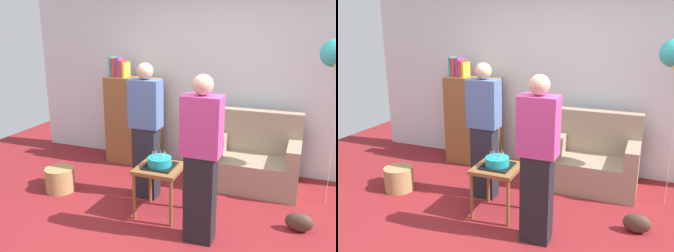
% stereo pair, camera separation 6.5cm
% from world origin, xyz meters
% --- Properties ---
extents(ground_plane, '(8.00, 8.00, 0.00)m').
position_xyz_m(ground_plane, '(0.00, 0.00, 0.00)').
color(ground_plane, maroon).
extents(wall_back, '(6.00, 0.10, 2.70)m').
position_xyz_m(wall_back, '(0.00, 2.05, 1.35)').
color(wall_back, silver).
rests_on(wall_back, ground_plane).
extents(couch, '(1.10, 0.70, 0.96)m').
position_xyz_m(couch, '(0.63, 1.50, 0.34)').
color(couch, gray).
rests_on(couch, ground_plane).
extents(bookshelf, '(0.80, 0.36, 1.58)m').
position_xyz_m(bookshelf, '(-1.20, 1.69, 0.67)').
color(bookshelf, brown).
rests_on(bookshelf, ground_plane).
extents(side_table, '(0.48, 0.48, 0.56)m').
position_xyz_m(side_table, '(-0.24, 0.38, 0.48)').
color(side_table, brown).
rests_on(side_table, ground_plane).
extents(birthday_cake, '(0.32, 0.32, 0.17)m').
position_xyz_m(birthday_cake, '(-0.24, 0.38, 0.61)').
color(birthday_cake, black).
rests_on(birthday_cake, side_table).
extents(person_blowing_candles, '(0.36, 0.22, 1.63)m').
position_xyz_m(person_blowing_candles, '(-0.55, 0.72, 0.83)').
color(person_blowing_candles, '#23232D').
rests_on(person_blowing_candles, ground_plane).
extents(person_holding_cake, '(0.36, 0.22, 1.63)m').
position_xyz_m(person_holding_cake, '(0.31, 0.05, 0.83)').
color(person_holding_cake, black).
rests_on(person_holding_cake, ground_plane).
extents(wicker_basket, '(0.36, 0.36, 0.30)m').
position_xyz_m(wicker_basket, '(-1.64, 0.45, 0.15)').
color(wicker_basket, '#A88451').
rests_on(wicker_basket, ground_plane).
extents(handbag, '(0.28, 0.14, 0.20)m').
position_xyz_m(handbag, '(1.23, 0.55, 0.10)').
color(handbag, '#473328').
rests_on(handbag, ground_plane).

